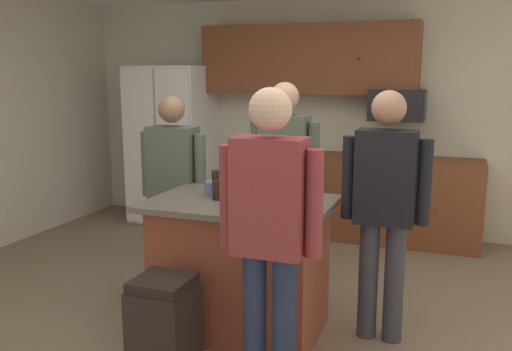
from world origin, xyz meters
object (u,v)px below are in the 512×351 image
object	(u,v)px
refrigerator	(172,145)
person_guest_by_door	(270,225)
mug_blue_stoneware	(211,189)
kitchen_island	(241,265)
serving_tray	(266,201)
person_guest_right	(174,182)
trash_bin	(164,327)
person_host_foreground	(385,200)
tumbler_amber	(216,181)
glass_stout_tall	(230,186)
glass_dark_ale	(217,190)
glass_short_whisky	(238,184)
person_guest_left	(284,173)
microwave_over_range	(397,105)

from	to	relation	value
refrigerator	person_guest_by_door	bearing A→B (deg)	-53.02
person_guest_by_door	mug_blue_stoneware	world-z (taller)	person_guest_by_door
kitchen_island	serving_tray	bearing A→B (deg)	-7.48
person_guest_right	mug_blue_stoneware	size ratio (longest dim) A/B	12.41
person_guest_by_door	trash_bin	world-z (taller)	person_guest_by_door
person_host_foreground	trash_bin	xyz separation A→B (m)	(-1.13, -0.91, -0.66)
refrigerator	tumbler_amber	xyz separation A→B (m)	(1.60, -2.21, 0.08)
trash_bin	serving_tray	bearing A→B (deg)	59.58
person_host_foreground	person_guest_right	world-z (taller)	person_host_foreground
person_guest_by_door	glass_stout_tall	xyz separation A→B (m)	(-0.56, 0.78, 0.02)
person_guest_by_door	trash_bin	bearing A→B (deg)	58.48
glass_stout_tall	mug_blue_stoneware	size ratio (longest dim) A/B	1.14
person_host_foreground	person_guest_right	xyz separation A→B (m)	(-1.70, 0.26, -0.05)
kitchen_island	mug_blue_stoneware	world-z (taller)	mug_blue_stoneware
refrigerator	glass_dark_ale	bearing A→B (deg)	-54.76
person_guest_by_door	glass_stout_tall	size ratio (longest dim) A/B	11.60
tumbler_amber	glass_dark_ale	distance (m)	0.23
refrigerator	person_host_foreground	size ratio (longest dim) A/B	1.11
kitchen_island	glass_short_whisky	world-z (taller)	glass_short_whisky
glass_dark_ale	glass_stout_tall	bearing A→B (deg)	72.35
person_host_foreground	glass_short_whisky	xyz separation A→B (m)	(-1.04, 0.02, 0.03)
person_guest_right	glass_stout_tall	world-z (taller)	person_guest_right
glass_stout_tall	glass_short_whisky	bearing A→B (deg)	89.11
person_guest_left	glass_stout_tall	size ratio (longest dim) A/B	11.59
kitchen_island	glass_stout_tall	bearing A→B (deg)	141.63
glass_short_whisky	serving_tray	size ratio (longest dim) A/B	0.29
kitchen_island	refrigerator	bearing A→B (deg)	128.03
refrigerator	glass_dark_ale	world-z (taller)	refrigerator
kitchen_island	person_guest_by_door	world-z (taller)	person_guest_by_door
person_host_foreground	microwave_over_range	bearing A→B (deg)	-97.86
kitchen_island	glass_dark_ale	xyz separation A→B (m)	(-0.16, -0.03, 0.53)
kitchen_island	person_host_foreground	distance (m)	1.07
glass_short_whisky	glass_stout_tall	bearing A→B (deg)	-90.89
kitchen_island	tumbler_amber	distance (m)	0.62
microwave_over_range	person_guest_right	size ratio (longest dim) A/B	0.35
person_guest_by_door	serving_tray	size ratio (longest dim) A/B	3.89
glass_stout_tall	trash_bin	distance (m)	1.07
person_guest_by_door	glass_short_whisky	distance (m)	1.07
person_guest_right	glass_dark_ale	size ratio (longest dim) A/B	12.06
kitchen_island	glass_short_whisky	distance (m)	0.58
glass_stout_tall	mug_blue_stoneware	xyz separation A→B (m)	(-0.13, -0.03, -0.02)
refrigerator	glass_stout_tall	bearing A→B (deg)	-52.66
person_host_foreground	trash_bin	size ratio (longest dim) A/B	2.74
person_guest_by_door	tumbler_amber	distance (m)	1.11
refrigerator	tumbler_amber	world-z (taller)	refrigerator
trash_bin	tumbler_amber	bearing A→B (deg)	93.76
glass_stout_tall	serving_tray	world-z (taller)	glass_stout_tall
person_host_foreground	person_guest_by_door	distance (m)	1.02
glass_short_whisky	trash_bin	size ratio (longest dim) A/B	0.21
glass_short_whisky	person_guest_left	bearing A→B (deg)	72.00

